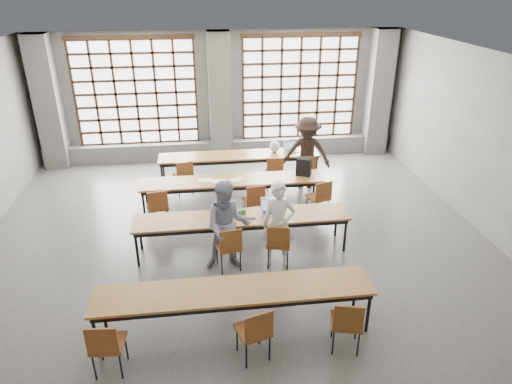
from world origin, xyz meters
TOP-DOWN VIEW (x-y plane):
  - floor at (0.00, 0.00)m, footprint 11.00×11.00m
  - ceiling at (0.00, 0.00)m, footprint 11.00×11.00m
  - wall_back at (0.00, 5.50)m, footprint 10.00×0.00m
  - wall_right at (5.00, 0.00)m, footprint 0.00×11.00m
  - column_left at (-4.50, 5.22)m, footprint 0.60×0.55m
  - column_mid at (0.00, 5.22)m, footprint 0.60×0.55m
  - column_right at (4.50, 5.22)m, footprint 0.60×0.55m
  - window_left at (-2.25, 5.42)m, footprint 3.32×0.12m
  - window_right at (2.25, 5.42)m, footprint 3.32×0.12m
  - sill_ledge at (0.00, 5.30)m, footprint 9.80×0.35m
  - desk_row_a at (0.35, 3.53)m, footprint 4.00×0.70m
  - desk_row_b at (0.05, 2.00)m, footprint 4.00×0.70m
  - desk_row_c at (0.08, 0.29)m, footprint 4.00×0.70m
  - desk_row_d at (-0.25, -1.86)m, footprint 4.00×0.70m
  - chair_back_left at (-1.03, 2.90)m, footprint 0.52×0.52m
  - chair_back_mid at (1.14, 2.90)m, footprint 0.46×0.46m
  - chair_back_right at (1.94, 2.90)m, footprint 0.47×0.48m
  - chair_mid_left at (-1.54, 1.37)m, footprint 0.48×0.49m
  - chair_mid_centre at (0.46, 1.37)m, footprint 0.47×0.47m
  - chair_mid_right at (1.87, 1.38)m, footprint 0.53×0.53m
  - chair_front_left at (-0.21, -0.34)m, footprint 0.49×0.49m
  - chair_front_right at (0.66, -0.34)m, footprint 0.50×0.50m
  - chair_near_left at (-1.95, -2.49)m, footprint 0.45×0.46m
  - chair_near_mid at (-0.03, -2.49)m, footprint 0.52×0.52m
  - chair_near_right at (1.23, -2.49)m, footprint 0.51×0.51m
  - student_male at (0.68, -0.21)m, footprint 0.64×0.47m
  - student_female at (-0.22, -0.21)m, footprint 0.83×0.66m
  - student_back at (1.95, 3.03)m, footprint 1.30×1.01m
  - laptop_front at (0.63, 0.40)m, footprint 0.38×0.33m
  - laptop_back at (1.68, 3.63)m, footprint 0.43×0.40m
  - mouse at (1.03, 0.27)m, footprint 0.10×0.08m
  - green_box at (0.03, 0.37)m, footprint 0.27×0.18m
  - phone at (0.26, 0.19)m, footprint 0.13×0.07m
  - paper_sheet_a at (-0.55, 2.05)m, footprint 0.30×0.21m
  - paper_sheet_b at (-0.25, 1.95)m, footprint 0.30×0.21m
  - paper_sheet_c at (0.15, 2.00)m, footprint 0.36×0.32m
  - backpack at (1.65, 2.05)m, footprint 0.37×0.31m
  - plastic_bag at (1.25, 3.58)m, footprint 0.28×0.23m
  - red_pouch at (-1.95, -2.41)m, footprint 0.20×0.09m

SIDE VIEW (x-z plane):
  - floor at x=0.00m, z-range 0.00..0.00m
  - sill_ledge at x=0.00m, z-range 0.00..0.50m
  - red_pouch at x=-1.95m, z-range 0.47..0.53m
  - chair_back_left at x=-1.03m, z-range 0.10..0.98m
  - chair_back_mid at x=1.14m, z-range 0.10..0.98m
  - chair_back_right at x=1.94m, z-range 0.10..0.98m
  - chair_mid_left at x=-1.54m, z-range 0.10..0.98m
  - chair_mid_centre at x=0.46m, z-range 0.10..0.98m
  - chair_mid_right at x=1.87m, z-range 0.10..0.98m
  - chair_front_left at x=-0.21m, z-range 0.10..0.98m
  - chair_front_right at x=0.66m, z-range 0.10..0.98m
  - chair_near_left at x=-1.95m, z-range 0.10..0.98m
  - chair_near_mid at x=-0.03m, z-range 0.10..0.98m
  - chair_near_right at x=1.23m, z-range 0.10..0.98m
  - desk_row_a at x=0.35m, z-range 0.30..1.03m
  - desk_row_b at x=0.05m, z-range 0.30..1.03m
  - desk_row_c at x=0.08m, z-range 0.30..1.03m
  - desk_row_d at x=-0.25m, z-range 0.30..1.03m
  - paper_sheet_a at x=-0.55m, z-range 0.73..0.73m
  - paper_sheet_b at x=-0.25m, z-range 0.73..0.73m
  - paper_sheet_c at x=0.15m, z-range 0.73..0.73m
  - phone at x=0.26m, z-range 0.73..0.74m
  - mouse at x=1.03m, z-range 0.73..0.77m
  - green_box at x=0.03m, z-range 0.73..0.82m
  - laptop_front at x=0.63m, z-range 0.66..0.92m
  - laptop_back at x=1.68m, z-range 0.66..0.92m
  - student_male at x=0.68m, z-range 0.00..1.60m
  - student_female at x=-0.22m, z-range 0.00..1.67m
  - plastic_bag at x=1.25m, z-range 0.73..1.02m
  - student_back at x=1.95m, z-range 0.00..1.77m
  - backpack at x=1.65m, z-range 0.73..1.13m
  - wall_back at x=0.00m, z-range -3.25..6.75m
  - wall_right at x=5.00m, z-range -3.75..7.25m
  - column_left at x=-4.50m, z-range 0.00..3.50m
  - column_mid at x=0.00m, z-range 0.00..3.50m
  - column_right at x=4.50m, z-range 0.00..3.50m
  - window_left at x=-2.25m, z-range 0.40..3.40m
  - window_right at x=2.25m, z-range 0.40..3.40m
  - ceiling at x=0.00m, z-range 3.50..3.50m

